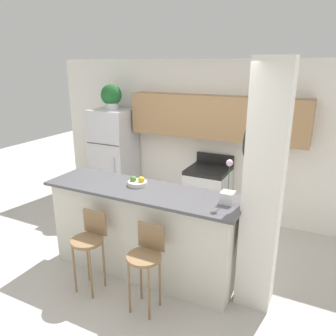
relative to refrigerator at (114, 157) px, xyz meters
The scene contains 12 objects.
ground_plane 2.41m from the refrigerator, 46.59° to the right, with size 14.00×14.00×0.00m, color beige.
wall_back 1.77m from the refrigerator, 10.17° to the left, with size 5.60×0.38×2.55m.
pillar_right 3.31m from the refrigerator, 28.14° to the right, with size 0.38×0.32×2.55m.
counter_bar 2.27m from the refrigerator, 46.59° to the right, with size 2.37×0.68×1.10m.
refrigerator is the anchor object (origin of this frame).
stove_range 1.83m from the refrigerator, ahead, with size 0.63×0.66×1.07m.
bar_stool_left 2.48m from the refrigerator, 61.38° to the right, with size 0.36×0.36×0.92m.
bar_stool_right 2.90m from the refrigerator, 48.71° to the right, with size 0.36×0.36×0.92m.
potted_plant_on_fridge 1.09m from the refrigerator, 118.64° to the left, with size 0.36×0.36×0.42m.
orchid_vase 3.02m from the refrigerator, 31.82° to the right, with size 0.14×0.14×0.47m.
fruit_bowl 2.14m from the refrigerator, 47.08° to the right, with size 0.23×0.23×0.12m.
trash_bin 0.90m from the refrigerator, 20.79° to the right, with size 0.28×0.28×0.38m.
Camera 1 is at (1.84, -3.02, 2.48)m, focal length 35.00 mm.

